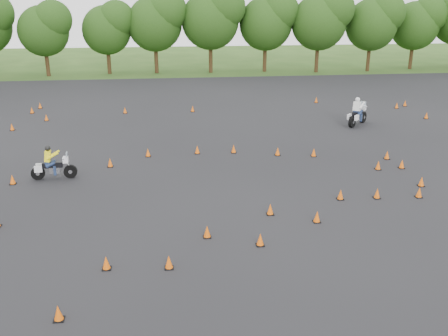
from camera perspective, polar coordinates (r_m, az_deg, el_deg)
The scene contains 6 objects.
ground at distance 19.57m, azimuth 1.37°, elevation -7.21°, with size 140.00×140.00×0.00m, color #2D5119.
asphalt_pad at distance 25.03m, azimuth -0.53°, elevation -1.06°, with size 62.00×62.00×0.00m, color black.
treeline at distance 52.94m, azimuth -0.36°, elevation 14.88°, with size 87.15×32.26×10.61m.
traffic_cones at distance 24.22m, azimuth 0.20°, elevation -1.21°, with size 36.15×33.68×0.45m.
rider_yellow at distance 25.95m, azimuth -18.95°, elevation 0.60°, with size 2.21×0.68×1.71m, color yellow, non-canonical shape.
rider_white at distance 35.99m, azimuth 15.12°, elevation 6.30°, with size 2.56×0.79×1.98m, color white, non-canonical shape.
Camera 1 is at (-2.49, -17.30, 8.79)m, focal length 40.00 mm.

